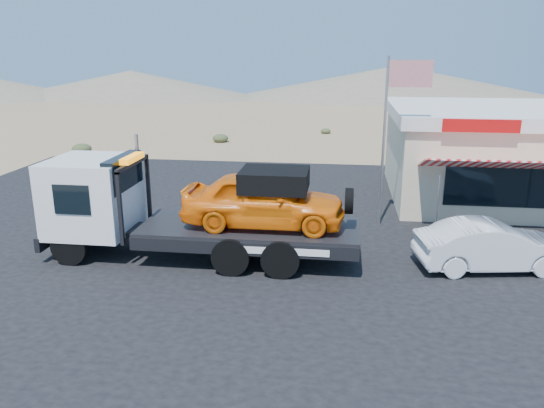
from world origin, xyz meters
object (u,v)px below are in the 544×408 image
Objects in this scene: tow_truck at (193,205)px; jerky_store at (514,153)px; white_sedan at (492,246)px; flagpole at (392,122)px.

tow_truck is 0.90× the size of jerky_store.
flagpole is at bearing 26.52° from white_sedan.
flagpole is (6.11, 3.96, 2.08)m from tow_truck.
flagpole reaches higher than tow_truck.
tow_truck reaches higher than white_sedan.
flagpole is (-2.74, 3.77, 3.03)m from white_sedan.
jerky_store is at bearing 38.79° from flagpole.
flagpole reaches higher than jerky_store.
white_sedan is 8.80m from jerky_store.
jerky_store reaches higher than white_sedan.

